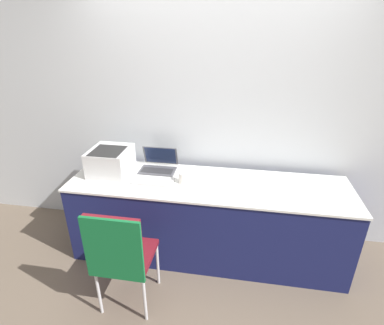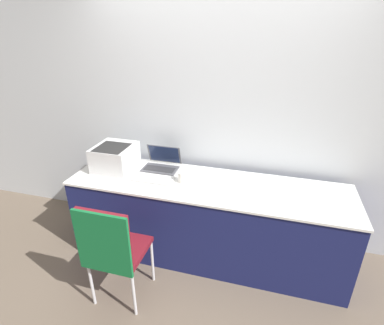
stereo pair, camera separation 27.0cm
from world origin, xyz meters
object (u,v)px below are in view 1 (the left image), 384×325
at_px(printer, 110,160).
at_px(laptop_left, 159,165).
at_px(coffee_cup, 183,177).
at_px(chair, 120,252).
at_px(external_keyboard, 153,181).

height_order(printer, laptop_left, printer).
distance_m(printer, coffee_cup, 0.74).
height_order(coffee_cup, chair, chair).
bearing_deg(chair, external_keyboard, 86.02).
relative_size(laptop_left, external_keyboard, 0.92).
bearing_deg(external_keyboard, laptop_left, 93.08).
bearing_deg(laptop_left, coffee_cup, -37.01).
relative_size(coffee_cup, chair, 0.11).
relative_size(printer, external_keyboard, 1.04).
xyz_separation_m(coffee_cup, chair, (-0.33, -0.76, -0.25)).
distance_m(laptop_left, chair, 1.01).
relative_size(laptop_left, chair, 0.37).
bearing_deg(laptop_left, chair, -92.14).
relative_size(printer, laptop_left, 1.13).
relative_size(printer, coffee_cup, 3.90).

